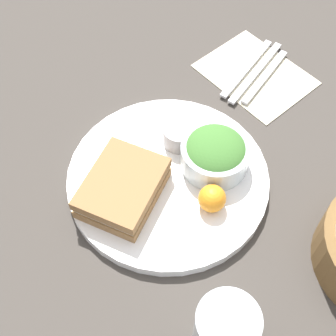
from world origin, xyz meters
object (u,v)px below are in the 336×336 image
Objects in this scene: drink_glass at (223,335)px; spoon at (265,76)px; plate at (168,179)px; sandwich at (123,188)px; salad_bowl at (215,153)px; fork at (247,68)px; knife at (256,72)px; dressing_cup at (179,135)px.

drink_glass reaches higher than spoon.
sandwich reaches higher than plate.
salad_bowl reaches higher than spoon.
fork is (-0.33, -0.07, -0.03)m from sandwich.
sandwich is at bearing 174.34° from knife.
plate is at bearing 33.41° from dressing_cup.
salad_bowl is at bearing -168.42° from knife.
knife is at bearing -142.50° from drink_glass.
knife is at bearing -154.26° from salad_bowl.
sandwich is at bearing -99.78° from drink_glass.
salad_bowl reaches higher than sandwich.
dressing_cup reaches higher than plate.
spoon is (-0.34, -0.03, -0.03)m from sandwich.
plate is at bearing 180.00° from knife.
plate is 0.07m from dressing_cup.
drink_glass is at bearing 63.36° from plate.
plate is 1.97× the size of sandwich.
spoon is (-0.38, -0.27, -0.05)m from drink_glass.
salad_bowl is 0.07m from dressing_cup.
fork is 0.95× the size of knife.
sandwich reaches higher than fork.
salad_bowl is at bearing -173.11° from spoon.
plate is 0.27m from spoon.
dressing_cup reaches higher than fork.
salad_bowl reaches higher than knife.
drink_glass is 0.47m from spoon.
drink_glass is at bearing -156.65° from knife.
salad_bowl is (-0.14, 0.05, 0.01)m from sandwich.
spoon is at bearing -158.95° from salad_bowl.
spoon is (-0.20, -0.08, -0.04)m from salad_bowl.
salad_bowl is 0.83× the size of drink_glass.
drink_glass reaches higher than knife.
knife is at bearing -165.85° from plate.
sandwich is 0.34m from fork.
spoon is (-0.27, -0.05, -0.00)m from plate.
fork is at bearing -166.76° from dressing_cup.
knife is at bearing 90.00° from spoon.
sandwich reaches higher than knife.
dressing_cup is 0.34× the size of spoon.
dressing_cup is 0.21m from knife.
knife is at bearing -90.00° from fork.
salad_bowl is (-0.07, 0.03, 0.04)m from plate.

